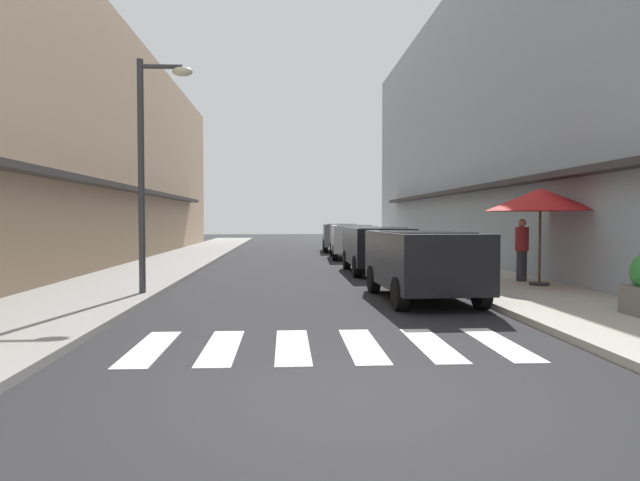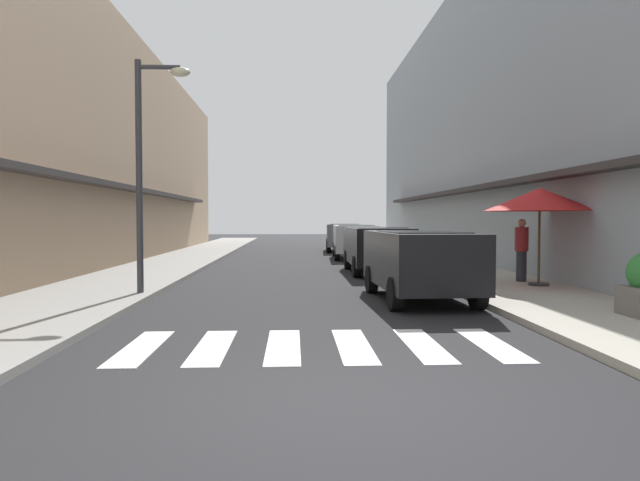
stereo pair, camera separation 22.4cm
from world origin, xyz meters
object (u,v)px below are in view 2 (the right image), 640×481
at_px(parked_car_distant, 343,234).
at_px(street_lamp, 148,150).
at_px(planter_midblock, 462,258).
at_px(pedestrian_walking_near, 522,249).
at_px(parked_car_mid, 377,244).
at_px(cafe_umbrella, 540,200).
at_px(parked_car_near, 420,257).
at_px(parked_car_far, 355,237).

xyz_separation_m(parked_car_distant, street_lamp, (-5.80, -17.91, 2.30)).
relative_size(planter_midblock, pedestrian_walking_near, 0.68).
height_order(parked_car_mid, cafe_umbrella, cafe_umbrella).
distance_m(cafe_umbrella, planter_midblock, 2.83).
xyz_separation_m(parked_car_near, parked_car_mid, (0.00, 6.28, 0.00)).
height_order(parked_car_far, street_lamp, street_lamp).
bearing_deg(pedestrian_walking_near, street_lamp, 89.12).
height_order(parked_car_far, pedestrian_walking_near, pedestrian_walking_near).
bearing_deg(pedestrian_walking_near, parked_car_distant, -1.18).
bearing_deg(street_lamp, cafe_umbrella, 5.79).
distance_m(parked_car_near, planter_midblock, 4.14).
bearing_deg(planter_midblock, pedestrian_walking_near, -39.97).
relative_size(parked_car_near, parked_car_distant, 0.94).
distance_m(parked_car_mid, pedestrian_walking_near, 4.89).
relative_size(parked_car_distant, cafe_umbrella, 1.65).
height_order(parked_car_distant, pedestrian_walking_near, pedestrian_walking_near).
bearing_deg(pedestrian_walking_near, planter_midblock, 37.55).
xyz_separation_m(parked_car_distant, cafe_umbrella, (3.27, -16.98, 1.26)).
distance_m(parked_car_near, parked_car_mid, 6.28).
distance_m(parked_car_near, parked_car_far, 13.06).
xyz_separation_m(street_lamp, planter_midblock, (7.76, 2.90, -2.57)).
bearing_deg(street_lamp, planter_midblock, 20.49).
xyz_separation_m(parked_car_far, planter_midblock, (1.96, -9.42, -0.27)).
distance_m(parked_car_mid, cafe_umbrella, 5.80).
relative_size(cafe_umbrella, planter_midblock, 2.40).
bearing_deg(planter_midblock, parked_car_near, -118.24).
bearing_deg(parked_car_far, parked_car_near, -90.00).
height_order(parked_car_mid, planter_midblock, parked_car_mid).
xyz_separation_m(street_lamp, cafe_umbrella, (9.07, 0.92, -1.04)).
height_order(parked_car_mid, parked_car_distant, same).
bearing_deg(parked_car_distant, pedestrian_walking_near, -78.70).
distance_m(parked_car_far, pedestrian_walking_near, 10.95).
height_order(cafe_umbrella, planter_midblock, cafe_umbrella).
height_order(street_lamp, cafe_umbrella, street_lamp).
height_order(street_lamp, planter_midblock, street_lamp).
xyz_separation_m(parked_car_mid, pedestrian_walking_near, (3.21, -3.69, 0.04)).
bearing_deg(parked_car_far, planter_midblock, -78.27).
bearing_deg(planter_midblock, parked_car_distant, 97.42).
bearing_deg(parked_car_mid, planter_midblock, -53.47).
xyz_separation_m(parked_car_far, street_lamp, (-5.80, -12.32, 2.30)).
distance_m(parked_car_near, street_lamp, 6.29).
height_order(cafe_umbrella, pedestrian_walking_near, cafe_umbrella).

